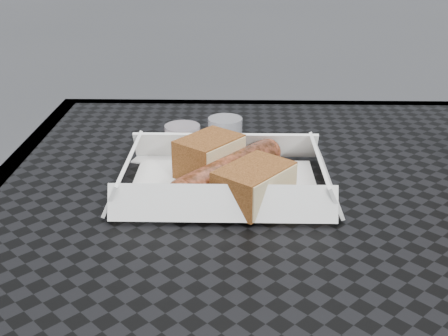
% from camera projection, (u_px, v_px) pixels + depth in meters
% --- Properties ---
extents(patio_table, '(0.80, 0.80, 0.74)m').
position_uv_depth(patio_table, '(314.00, 261.00, 0.66)').
color(patio_table, black).
rests_on(patio_table, ground).
extents(food_tray, '(0.22, 0.15, 0.00)m').
position_uv_depth(food_tray, '(224.00, 186.00, 0.67)').
color(food_tray, white).
rests_on(food_tray, patio_table).
extents(bratwurst, '(0.13, 0.16, 0.04)m').
position_uv_depth(bratwurst, '(228.00, 171.00, 0.66)').
color(bratwurst, brown).
rests_on(bratwurst, food_tray).
extents(bread_near, '(0.09, 0.09, 0.05)m').
position_uv_depth(bread_near, '(209.00, 156.00, 0.69)').
color(bread_near, brown).
rests_on(bread_near, food_tray).
extents(bread_far, '(0.10, 0.10, 0.04)m').
position_uv_depth(bread_far, '(254.00, 185.00, 0.62)').
color(bread_far, brown).
rests_on(bread_far, food_tray).
extents(veg_garnish, '(0.03, 0.03, 0.00)m').
position_uv_depth(veg_garnish, '(285.00, 197.00, 0.63)').
color(veg_garnish, '#DA4609').
rests_on(veg_garnish, food_tray).
extents(napkin, '(0.15, 0.15, 0.00)m').
position_uv_depth(napkin, '(189.00, 151.00, 0.77)').
color(napkin, white).
rests_on(napkin, patio_table).
extents(condiment_cup_sauce, '(0.05, 0.05, 0.03)m').
position_uv_depth(condiment_cup_sauce, '(183.00, 136.00, 0.79)').
color(condiment_cup_sauce, '#990E0B').
rests_on(condiment_cup_sauce, patio_table).
extents(condiment_cup_empty, '(0.05, 0.05, 0.03)m').
position_uv_depth(condiment_cup_empty, '(225.00, 128.00, 0.82)').
color(condiment_cup_empty, silver).
rests_on(condiment_cup_empty, patio_table).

